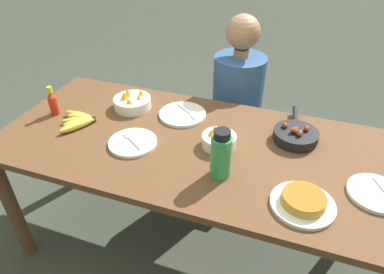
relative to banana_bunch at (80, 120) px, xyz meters
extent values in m
plane|color=#383D33|center=(0.60, 0.04, -0.76)|extent=(14.00, 14.00, 0.00)
cube|color=brown|center=(0.60, 0.04, -0.04)|extent=(1.88, 0.86, 0.03)
cylinder|color=brown|center=(-0.28, -0.33, -0.41)|extent=(0.07, 0.07, 0.71)
cylinder|color=brown|center=(-0.28, 0.41, -0.41)|extent=(0.07, 0.07, 0.71)
cylinder|color=brown|center=(1.48, 0.41, -0.41)|extent=(0.07, 0.07, 0.71)
ellipsoid|color=gold|center=(-0.02, 0.04, 0.00)|extent=(0.19, 0.05, 0.04)
ellipsoid|color=gold|center=(-0.01, 0.03, 0.00)|extent=(0.16, 0.06, 0.04)
ellipsoid|color=gold|center=(-0.01, 0.00, 0.00)|extent=(0.17, 0.11, 0.03)
ellipsoid|color=gold|center=(0.01, -0.02, 0.00)|extent=(0.14, 0.15, 0.04)
ellipsoid|color=gold|center=(0.02, -0.04, 0.00)|extent=(0.13, 0.19, 0.04)
cylinder|color=#4C3819|center=(0.06, 0.04, 0.00)|extent=(0.02, 0.02, 0.04)
cylinder|color=black|center=(1.06, 0.22, -0.01)|extent=(0.21, 0.21, 0.01)
cylinder|color=black|center=(1.06, 0.22, 0.01)|extent=(0.21, 0.21, 0.04)
cylinder|color=black|center=(1.04, 0.39, 0.02)|extent=(0.04, 0.15, 0.02)
ellipsoid|color=brown|center=(1.00, 0.23, 0.04)|extent=(0.04, 0.04, 0.03)
ellipsoid|color=brown|center=(1.05, 0.20, 0.05)|extent=(0.05, 0.06, 0.03)
ellipsoid|color=brown|center=(1.10, 0.24, 0.05)|extent=(0.03, 0.04, 0.03)
ellipsoid|color=brown|center=(1.07, 0.19, 0.05)|extent=(0.03, 0.04, 0.03)
ellipsoid|color=brown|center=(1.05, 0.20, 0.05)|extent=(0.04, 0.05, 0.03)
cylinder|color=silver|center=(1.13, -0.21, -0.01)|extent=(0.24, 0.24, 0.02)
cylinder|color=gold|center=(1.13, -0.21, 0.01)|extent=(0.17, 0.17, 0.03)
cylinder|color=#9B601E|center=(1.13, -0.21, 0.03)|extent=(0.16, 0.16, 0.00)
cylinder|color=silver|center=(0.47, 0.25, -0.01)|extent=(0.25, 0.25, 0.02)
cylinder|color=silver|center=(0.47, 0.28, 0.00)|extent=(0.11, 0.08, 0.01)
cube|color=silver|center=(0.54, 0.23, 0.00)|extent=(0.05, 0.05, 0.00)
cylinder|color=silver|center=(0.34, -0.07, -0.01)|extent=(0.23, 0.23, 0.02)
cylinder|color=silver|center=(0.36, -0.09, 0.00)|extent=(0.10, 0.07, 0.01)
cube|color=silver|center=(0.29, -0.04, 0.00)|extent=(0.05, 0.04, 0.00)
cylinder|color=silver|center=(1.40, -0.05, -0.01)|extent=(0.22, 0.22, 0.02)
cylinder|color=silver|center=(1.41, -0.02, 0.00)|extent=(0.06, 0.10, 0.01)
cylinder|color=silver|center=(0.73, 0.05, 0.01)|extent=(0.16, 0.16, 0.06)
cone|color=orange|center=(0.75, 0.05, 0.05)|extent=(0.03, 0.04, 0.04)
cone|color=orange|center=(0.75, 0.07, 0.05)|extent=(0.06, 0.06, 0.05)
cone|color=orange|center=(0.71, 0.10, 0.05)|extent=(0.04, 0.04, 0.04)
cone|color=orange|center=(0.70, 0.08, 0.05)|extent=(0.06, 0.06, 0.05)
cone|color=orange|center=(0.69, 0.04, 0.06)|extent=(0.04, 0.04, 0.05)
cone|color=orange|center=(0.72, 0.02, 0.06)|extent=(0.03, 0.03, 0.05)
cone|color=orange|center=(0.75, 0.01, 0.06)|extent=(0.05, 0.05, 0.06)
cylinder|color=silver|center=(0.18, 0.23, 0.01)|extent=(0.20, 0.20, 0.06)
cone|color=orange|center=(0.22, 0.24, 0.05)|extent=(0.03, 0.03, 0.04)
cone|color=orange|center=(0.21, 0.29, 0.05)|extent=(0.05, 0.05, 0.04)
cone|color=orange|center=(0.15, 0.25, 0.06)|extent=(0.05, 0.05, 0.05)
cone|color=orange|center=(0.15, 0.21, 0.06)|extent=(0.06, 0.06, 0.07)
cone|color=orange|center=(0.19, 0.18, 0.05)|extent=(0.05, 0.04, 0.05)
cylinder|color=#2D9351|center=(0.79, -0.14, 0.07)|extent=(0.09, 0.09, 0.19)
cylinder|color=black|center=(0.79, -0.14, 0.19)|extent=(0.07, 0.07, 0.03)
cylinder|color=#B72814|center=(-0.18, 0.04, 0.03)|extent=(0.05, 0.05, 0.10)
cone|color=#B72814|center=(-0.18, 0.04, 0.09)|extent=(0.05, 0.05, 0.03)
cylinder|color=gold|center=(-0.18, 0.04, 0.13)|extent=(0.02, 0.02, 0.03)
cube|color=black|center=(0.67, 0.69, -0.55)|extent=(0.35, 0.35, 0.43)
cylinder|color=#2D5184|center=(0.67, 0.69, -0.08)|extent=(0.31, 0.31, 0.50)
cylinder|color=#9E7051|center=(0.67, 0.69, 0.19)|extent=(0.09, 0.09, 0.05)
sphere|color=#9E7051|center=(0.67, 0.69, 0.31)|extent=(0.20, 0.20, 0.20)
camera|label=1|loc=(1.04, -1.20, 0.94)|focal=32.00mm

